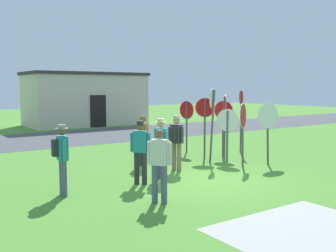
{
  "coord_description": "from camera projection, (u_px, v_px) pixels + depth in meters",
  "views": [
    {
      "loc": [
        -7.12,
        -8.37,
        2.63
      ],
      "look_at": [
        0.45,
        2.57,
        1.3
      ],
      "focal_mm": 41.77,
      "sensor_mm": 36.0,
      "label": 1
    }
  ],
  "objects": [
    {
      "name": "person_in_teal",
      "position": [
        140.0,
        149.0,
        10.49
      ],
      "size": [
        0.41,
        0.44,
        1.74
      ],
      "color": "#2D2D33",
      "rests_on": "ground"
    },
    {
      "name": "stop_sign_far_back",
      "position": [
        223.0,
        118.0,
        14.75
      ],
      "size": [
        0.44,
        0.62,
        2.14
      ],
      "color": "#474C4C",
      "rests_on": "ground"
    },
    {
      "name": "stop_sign_rear_right",
      "position": [
        212.0,
        113.0,
        13.44
      ],
      "size": [
        0.6,
        0.41,
        2.59
      ],
      "color": "#474C4C",
      "rests_on": "ground"
    },
    {
      "name": "person_on_left",
      "position": [
        62.0,
        155.0,
        9.39
      ],
      "size": [
        0.41,
        0.56,
        1.74
      ],
      "color": "#4C5670",
      "rests_on": "ground"
    },
    {
      "name": "ground_plane",
      "position": [
        206.0,
        180.0,
        11.14
      ],
      "size": [
        80.0,
        80.0,
        0.0
      ],
      "primitive_type": "plane",
      "color": "#518E33"
    },
    {
      "name": "stop_sign_rear_left",
      "position": [
        225.0,
        116.0,
        14.18
      ],
      "size": [
        0.39,
        0.52,
        2.36
      ],
      "color": "#474C4C",
      "rests_on": "ground"
    },
    {
      "name": "stop_sign_nearest",
      "position": [
        187.0,
        117.0,
        15.6
      ],
      "size": [
        0.17,
        0.75,
        2.1
      ],
      "color": "#474C4C",
      "rests_on": "ground"
    },
    {
      "name": "person_in_dark_shirt",
      "position": [
        143.0,
        138.0,
        12.95
      ],
      "size": [
        0.23,
        0.57,
        1.69
      ],
      "color": "#2D2D33",
      "rests_on": "ground"
    },
    {
      "name": "street_asphalt",
      "position": [
        66.0,
        138.0,
        20.33
      ],
      "size": [
        60.0,
        6.4,
        0.01
      ],
      "primitive_type": "cube",
      "color": "#4C4C51",
      "rests_on": "ground"
    },
    {
      "name": "stop_sign_center_cluster",
      "position": [
        227.0,
        126.0,
        13.73
      ],
      "size": [
        0.37,
        0.72,
        1.87
      ],
      "color": "#474C4C",
      "rests_on": "ground"
    },
    {
      "name": "person_near_signs",
      "position": [
        161.0,
        145.0,
        11.14
      ],
      "size": [
        0.31,
        0.57,
        1.74
      ],
      "color": "#4C5670",
      "rests_on": "ground"
    },
    {
      "name": "concrete_path",
      "position": [
        305.0,
        231.0,
        7.17
      ],
      "size": [
        3.2,
        2.4,
        0.01
      ],
      "primitive_type": "cube",
      "color": "#ADAAA3",
      "rests_on": "ground"
    },
    {
      "name": "stop_sign_low_front",
      "position": [
        243.0,
        123.0,
        12.8
      ],
      "size": [
        0.74,
        0.46,
        2.11
      ],
      "color": "#474C4C",
      "rests_on": "ground"
    },
    {
      "name": "person_in_blue",
      "position": [
        159.0,
        162.0,
        8.79
      ],
      "size": [
        0.41,
        0.45,
        1.69
      ],
      "color": "#4C5670",
      "rests_on": "ground"
    },
    {
      "name": "stop_sign_leaning_right",
      "position": [
        268.0,
        122.0,
        13.23
      ],
      "size": [
        0.88,
        0.17,
        2.11
      ],
      "color": "#474C4C",
      "rests_on": "ground"
    },
    {
      "name": "person_holding_notes",
      "position": [
        176.0,
        139.0,
        12.23
      ],
      "size": [
        0.42,
        0.56,
        1.74
      ],
      "color": "#7A6B56",
      "rests_on": "ground"
    },
    {
      "name": "building_background",
      "position": [
        86.0,
        99.0,
        27.21
      ],
      "size": [
        8.01,
        4.27,
        3.62
      ],
      "color": "beige",
      "rests_on": "ground"
    },
    {
      "name": "stop_sign_tallest",
      "position": [
        241.0,
        111.0,
        15.72
      ],
      "size": [
        0.32,
        0.54,
        2.53
      ],
      "color": "#474C4C",
      "rests_on": "ground"
    },
    {
      "name": "stop_sign_leaning_left",
      "position": [
        205.0,
        117.0,
        14.34
      ],
      "size": [
        0.56,
        0.51,
        2.25
      ],
      "color": "#474C4C",
      "rests_on": "ground"
    }
  ]
}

